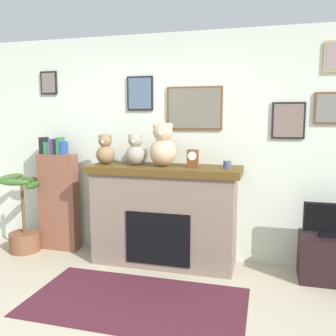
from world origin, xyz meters
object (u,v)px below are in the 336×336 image
(bookshelf, at_px, (59,198))
(teddy_bear_brown, at_px, (163,146))
(tv_stand, at_px, (328,258))
(fireplace, at_px, (165,214))
(candle_jar, at_px, (227,165))
(mantel_clock, at_px, (193,158))
(television, at_px, (331,221))
(teddy_bear_cream, at_px, (105,151))
(potted_plant, at_px, (24,226))
(teddy_bear_tan, at_px, (135,151))

(bookshelf, distance_m, teddy_bear_brown, 1.54)
(bookshelf, distance_m, tv_stand, 3.15)
(fireplace, relative_size, teddy_bear_brown, 3.51)
(fireplace, height_order, candle_jar, candle_jar)
(tv_stand, relative_size, mantel_clock, 2.99)
(tv_stand, bearing_deg, television, -90.00)
(mantel_clock, xyz_separation_m, teddy_bear_cream, (-1.02, 0.00, 0.06))
(fireplace, xyz_separation_m, tv_stand, (1.73, -0.03, -0.33))
(mantel_clock, distance_m, teddy_bear_cream, 1.02)
(potted_plant, distance_m, teddy_bear_brown, 2.03)
(bookshelf, relative_size, mantel_clock, 7.41)
(tv_stand, height_order, candle_jar, candle_jar)
(teddy_bear_brown, bearing_deg, television, -0.28)
(fireplace, height_order, teddy_bear_tan, teddy_bear_tan)
(fireplace, distance_m, bookshelf, 1.40)
(mantel_clock, bearing_deg, bookshelf, 176.88)
(television, height_order, candle_jar, candle_jar)
(candle_jar, bearing_deg, fireplace, 178.53)
(potted_plant, height_order, teddy_bear_cream, teddy_bear_cream)
(candle_jar, relative_size, mantel_clock, 0.45)
(tv_stand, height_order, teddy_bear_cream, teddy_bear_cream)
(potted_plant, relative_size, teddy_bear_brown, 1.99)
(tv_stand, bearing_deg, mantel_clock, 179.73)
(television, height_order, teddy_bear_brown, teddy_bear_brown)
(bookshelf, height_order, teddy_bear_cream, teddy_bear_cream)
(bookshelf, bearing_deg, candle_jar, -2.53)
(potted_plant, distance_m, tv_stand, 3.50)
(mantel_clock, xyz_separation_m, teddy_bear_tan, (-0.66, 0.00, 0.07))
(television, bearing_deg, teddy_bear_brown, 179.72)
(television, xyz_separation_m, teddy_bear_tan, (-2.06, 0.01, 0.65))
(bookshelf, relative_size, teddy_bear_tan, 3.91)
(potted_plant, bearing_deg, tv_stand, 1.45)
(teddy_bear_cream, xyz_separation_m, teddy_bear_tan, (0.37, -0.00, 0.01))
(bookshelf, xyz_separation_m, candle_jar, (2.08, -0.09, 0.51))
(fireplace, relative_size, mantel_clock, 8.91)
(potted_plant, height_order, tv_stand, potted_plant)
(teddy_bear_cream, relative_size, teddy_bear_brown, 0.72)
(bookshelf, xyz_separation_m, television, (3.12, -0.10, -0.02))
(television, relative_size, teddy_bear_cream, 1.51)
(teddy_bear_brown, bearing_deg, teddy_bear_cream, 179.99)
(potted_plant, relative_size, teddy_bear_cream, 2.76)
(fireplace, bearing_deg, teddy_bear_tan, -176.89)
(potted_plant, distance_m, mantel_clock, 2.27)
(television, relative_size, teddy_bear_tan, 1.45)
(bookshelf, distance_m, candle_jar, 2.15)
(bookshelf, height_order, teddy_bear_tan, teddy_bear_tan)
(teddy_bear_tan, bearing_deg, teddy_bear_brown, -0.03)
(fireplace, relative_size, candle_jar, 19.82)
(potted_plant, xyz_separation_m, tv_stand, (3.50, 0.09, -0.09))
(fireplace, xyz_separation_m, potted_plant, (-1.77, -0.11, -0.24))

